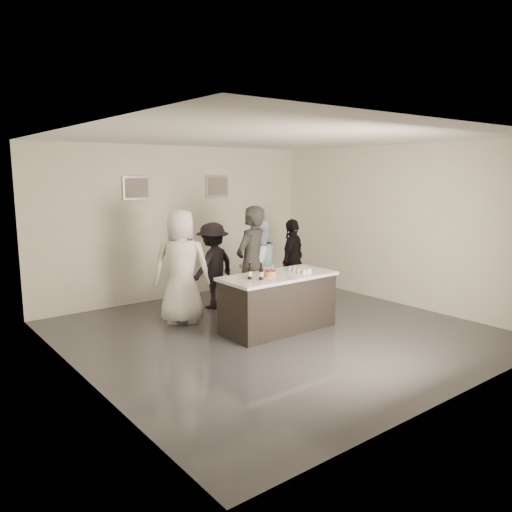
% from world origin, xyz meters
% --- Properties ---
extents(floor, '(6.00, 6.00, 0.00)m').
position_xyz_m(floor, '(0.00, 0.00, 0.00)').
color(floor, '#3D3D42').
rests_on(floor, ground).
extents(ceiling, '(6.00, 6.00, 0.00)m').
position_xyz_m(ceiling, '(0.00, 0.00, 3.00)').
color(ceiling, white).
extents(wall_back, '(6.00, 0.04, 3.00)m').
position_xyz_m(wall_back, '(0.00, 3.00, 1.50)').
color(wall_back, white).
rests_on(wall_back, ground).
extents(wall_front, '(6.00, 0.04, 3.00)m').
position_xyz_m(wall_front, '(0.00, -3.00, 1.50)').
color(wall_front, white).
rests_on(wall_front, ground).
extents(wall_left, '(0.04, 6.00, 3.00)m').
position_xyz_m(wall_left, '(-3.00, 0.00, 1.50)').
color(wall_left, white).
rests_on(wall_left, ground).
extents(wall_right, '(0.04, 6.00, 3.00)m').
position_xyz_m(wall_right, '(3.00, 0.00, 1.50)').
color(wall_right, white).
rests_on(wall_right, ground).
extents(picture_left, '(0.54, 0.04, 0.44)m').
position_xyz_m(picture_left, '(-0.90, 2.97, 2.20)').
color(picture_left, '#B2B2B7').
rests_on(picture_left, wall_back).
extents(picture_right, '(0.54, 0.04, 0.44)m').
position_xyz_m(picture_right, '(0.90, 2.97, 2.20)').
color(picture_right, '#B2B2B7').
rests_on(picture_right, wall_back).
extents(bar_counter, '(1.86, 0.86, 0.90)m').
position_xyz_m(bar_counter, '(0.11, 0.07, 0.45)').
color(bar_counter, white).
rests_on(bar_counter, ground).
extents(cake, '(0.20, 0.20, 0.07)m').
position_xyz_m(cake, '(-0.07, 0.05, 0.94)').
color(cake, orange).
rests_on(cake, bar_counter).
extents(beer_bottle_a, '(0.07, 0.07, 0.26)m').
position_xyz_m(beer_bottle_a, '(-0.46, 0.07, 1.03)').
color(beer_bottle_a, black).
rests_on(beer_bottle_a, bar_counter).
extents(beer_bottle_b, '(0.07, 0.07, 0.26)m').
position_xyz_m(beer_bottle_b, '(-0.34, -0.07, 1.03)').
color(beer_bottle_b, black).
rests_on(beer_bottle_b, bar_counter).
extents(tumbler_cluster, '(0.19, 0.40, 0.08)m').
position_xyz_m(tumbler_cluster, '(0.51, 0.00, 0.94)').
color(tumbler_cluster, '#C56912').
rests_on(tumbler_cluster, bar_counter).
extents(candles, '(0.24, 0.08, 0.01)m').
position_xyz_m(candles, '(-0.17, -0.20, 0.90)').
color(candles, pink).
rests_on(candles, bar_counter).
extents(person_main_black, '(0.82, 0.68, 1.94)m').
position_xyz_m(person_main_black, '(0.13, 0.78, 0.97)').
color(person_main_black, '#252525').
rests_on(person_main_black, ground).
extents(person_main_blue, '(0.88, 0.72, 1.70)m').
position_xyz_m(person_main_blue, '(0.42, 0.97, 0.85)').
color(person_main_blue, '#A9C4DD').
rests_on(person_main_blue, ground).
extents(person_guest_left, '(1.11, 1.02, 1.90)m').
position_xyz_m(person_guest_left, '(-0.90, 1.34, 0.95)').
color(person_guest_left, white).
rests_on(person_guest_left, ground).
extents(person_guest_right, '(1.01, 0.79, 1.60)m').
position_xyz_m(person_guest_right, '(1.55, 1.34, 0.80)').
color(person_guest_right, black).
rests_on(person_guest_right, ground).
extents(person_guest_back, '(1.15, 0.85, 1.59)m').
position_xyz_m(person_guest_back, '(0.03, 1.83, 0.79)').
color(person_guest_back, black).
rests_on(person_guest_back, ground).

